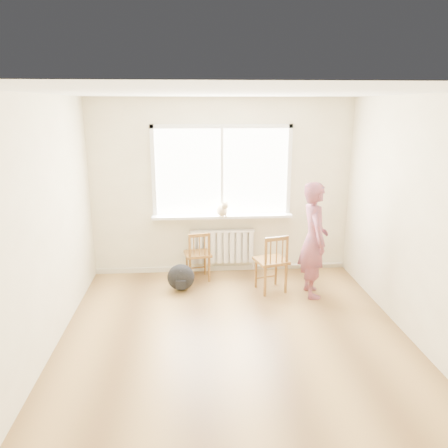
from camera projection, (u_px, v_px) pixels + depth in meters
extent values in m
plane|color=#AA8045|center=(236.00, 343.00, 4.90)|extent=(4.50, 4.50, 0.00)
plane|color=white|center=(238.00, 93.00, 4.19)|extent=(4.50, 4.50, 0.00)
cube|color=#F0E5C0|center=(222.00, 188.00, 6.71)|extent=(4.00, 0.01, 2.70)
cube|color=white|center=(222.00, 172.00, 6.62)|extent=(2.00, 0.02, 1.30)
cube|color=white|center=(222.00, 126.00, 6.42)|extent=(2.12, 0.05, 0.06)
cube|color=white|center=(153.00, 173.00, 6.53)|extent=(0.06, 0.05, 1.42)
cube|color=white|center=(289.00, 171.00, 6.68)|extent=(0.06, 0.05, 1.42)
cube|color=white|center=(222.00, 172.00, 6.61)|extent=(0.04, 0.05, 1.30)
cube|color=white|center=(222.00, 216.00, 6.72)|extent=(2.15, 0.22, 0.04)
cube|color=white|center=(222.00, 246.00, 6.91)|extent=(1.00, 0.02, 0.55)
cube|color=white|center=(222.00, 247.00, 6.86)|extent=(1.00, 0.10, 0.51)
cube|color=white|center=(222.00, 231.00, 6.79)|extent=(1.00, 0.12, 0.03)
cylinder|color=silver|center=(299.00, 265.00, 7.08)|extent=(1.40, 0.04, 0.04)
cube|color=beige|center=(222.00, 268.00, 7.04)|extent=(4.00, 0.03, 0.08)
cube|color=brown|center=(198.00, 254.00, 6.60)|extent=(0.44, 0.42, 0.04)
cylinder|color=brown|center=(205.00, 262.00, 6.83)|extent=(0.03, 0.03, 0.41)
cylinder|color=brown|center=(187.00, 264.00, 6.76)|extent=(0.03, 0.03, 0.41)
cylinder|color=brown|center=(209.00, 269.00, 6.56)|extent=(0.03, 0.03, 0.41)
cylinder|color=brown|center=(190.00, 271.00, 6.49)|extent=(0.03, 0.03, 0.41)
cylinder|color=brown|center=(209.00, 258.00, 6.51)|extent=(0.04, 0.04, 0.77)
cylinder|color=brown|center=(190.00, 259.00, 6.44)|extent=(0.04, 0.04, 0.77)
cube|color=brown|center=(199.00, 235.00, 6.38)|extent=(0.31, 0.09, 0.05)
cylinder|color=brown|center=(205.00, 245.00, 6.44)|extent=(0.02, 0.02, 0.31)
cylinder|color=brown|center=(199.00, 246.00, 6.42)|extent=(0.02, 0.02, 0.31)
cylinder|color=brown|center=(194.00, 246.00, 6.40)|extent=(0.02, 0.02, 0.31)
cube|color=brown|center=(271.00, 261.00, 6.19)|extent=(0.51, 0.50, 0.04)
cylinder|color=brown|center=(276.00, 270.00, 6.44)|extent=(0.04, 0.04, 0.45)
cylinder|color=brown|center=(256.00, 273.00, 6.34)|extent=(0.04, 0.04, 0.45)
cylinder|color=brown|center=(286.00, 278.00, 6.15)|extent=(0.04, 0.04, 0.45)
cylinder|color=brown|center=(265.00, 281.00, 6.05)|extent=(0.04, 0.04, 0.45)
cylinder|color=brown|center=(286.00, 265.00, 6.10)|extent=(0.04, 0.04, 0.85)
cylinder|color=brown|center=(265.00, 267.00, 6.00)|extent=(0.04, 0.04, 0.85)
cube|color=brown|center=(277.00, 239.00, 5.94)|extent=(0.34, 0.12, 0.06)
cylinder|color=brown|center=(282.00, 251.00, 6.02)|extent=(0.02, 0.02, 0.34)
cylinder|color=brown|center=(277.00, 251.00, 5.99)|extent=(0.02, 0.02, 0.34)
cylinder|color=brown|center=(271.00, 252.00, 5.96)|extent=(0.02, 0.02, 0.34)
imported|color=#AD3C39|center=(314.00, 240.00, 5.96)|extent=(0.39, 0.59, 1.60)
ellipsoid|color=beige|center=(222.00, 210.00, 6.62)|extent=(0.24, 0.29, 0.18)
sphere|color=beige|center=(225.00, 206.00, 6.48)|extent=(0.10, 0.10, 0.10)
cone|color=beige|center=(223.00, 202.00, 6.46)|extent=(0.03, 0.03, 0.04)
cone|color=beige|center=(227.00, 202.00, 6.48)|extent=(0.03, 0.03, 0.04)
cylinder|color=beige|center=(219.00, 212.00, 6.75)|extent=(0.07, 0.17, 0.02)
cylinder|color=beige|center=(223.00, 215.00, 6.54)|extent=(0.02, 0.02, 0.09)
cylinder|color=beige|center=(226.00, 214.00, 6.56)|extent=(0.02, 0.02, 0.09)
ellipsoid|color=black|center=(181.00, 277.00, 6.26)|extent=(0.47, 0.42, 0.39)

